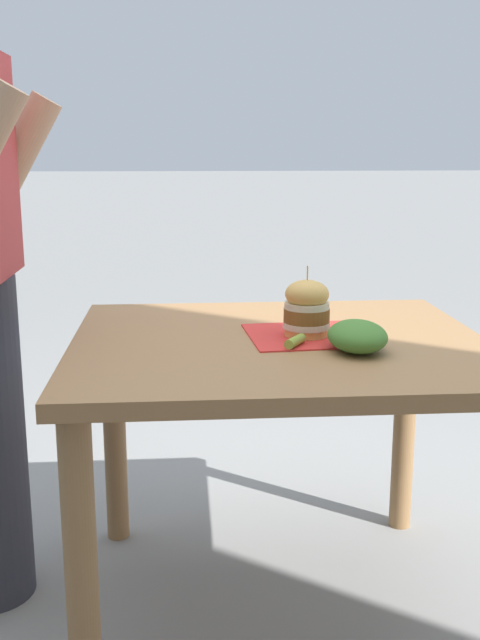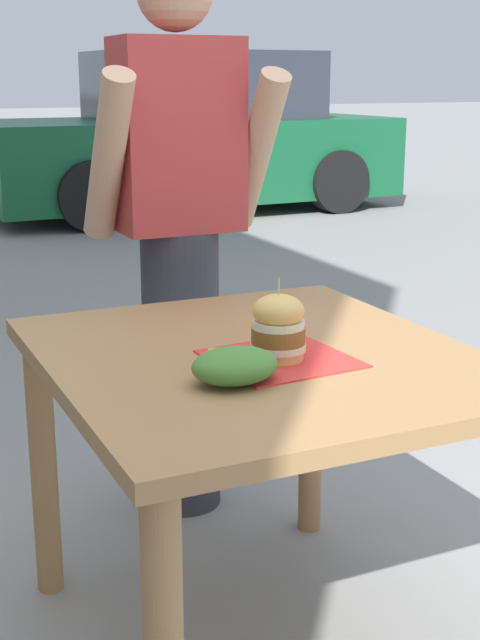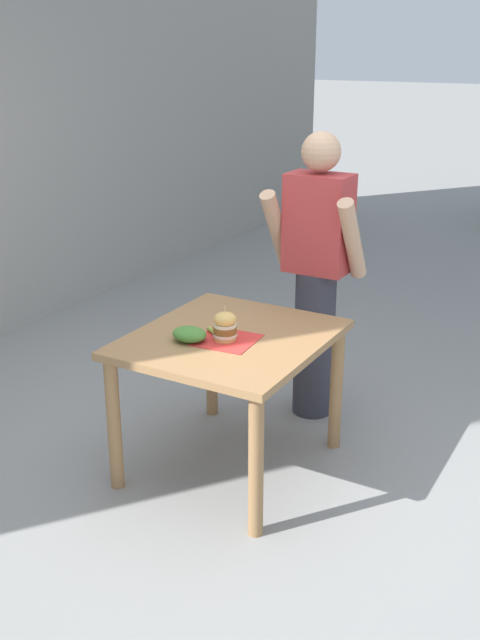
% 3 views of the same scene
% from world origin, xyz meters
% --- Properties ---
extents(patio_table, '(0.92, 1.05, 0.75)m').
position_xyz_m(patio_table, '(0.00, 0.00, 0.63)').
color(patio_table, '#9E7247').
rests_on(patio_table, ground).
extents(serving_paper, '(0.31, 0.31, 0.00)m').
position_xyz_m(serving_paper, '(0.02, -0.07, 0.75)').
color(serving_paper, red).
rests_on(serving_paper, patio_table).
extents(sandwich, '(0.12, 0.12, 0.18)m').
position_xyz_m(sandwich, '(0.01, -0.07, 0.83)').
color(sandwich, '#E5B25B').
rests_on(sandwich, serving_paper).
extents(pickle_spear, '(0.08, 0.06, 0.02)m').
position_xyz_m(pickle_spear, '(-0.09, -0.03, 0.77)').
color(pickle_spear, '#8EA83D').
rests_on(pickle_spear, serving_paper).
extents(side_salad, '(0.18, 0.14, 0.07)m').
position_xyz_m(side_salad, '(-0.13, -0.17, 0.79)').
color(side_salad, '#477F33').
rests_on(side_salad, patio_table).
extents(diner_across_table, '(0.55, 0.35, 1.69)m').
position_xyz_m(diner_across_table, '(0.12, 0.79, 0.88)').
color(diner_across_table, '#33333D').
rests_on(diner_across_table, ground).
extents(parked_car_near_curb, '(4.24, 1.92, 1.60)m').
position_xyz_m(parked_car_near_curb, '(2.61, 6.96, 0.72)').
color(parked_car_near_curb, '#145933').
rests_on(parked_car_near_curb, ground).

